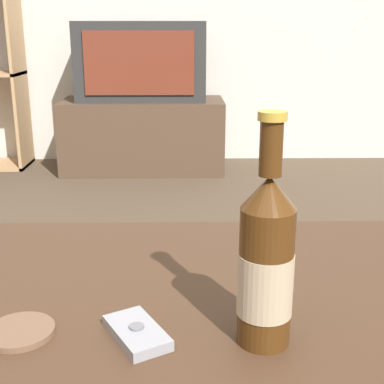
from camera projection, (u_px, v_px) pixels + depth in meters
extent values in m
cube|color=#422B1C|center=(198.00, 340.00, 0.69)|extent=(1.01, 0.78, 0.04)
cube|color=#4C3828|center=(143.00, 135.00, 3.36)|extent=(1.00, 0.46, 0.44)
cube|color=#2D2D2D|center=(141.00, 61.00, 3.23)|extent=(0.77, 0.36, 0.46)
cube|color=maroon|center=(139.00, 63.00, 3.05)|extent=(0.63, 0.01, 0.36)
cube|color=tan|center=(19.00, 74.00, 3.33)|extent=(0.02, 0.30, 1.19)
cylinder|color=#47280F|center=(265.00, 277.00, 0.63)|extent=(0.06, 0.06, 0.17)
cylinder|color=tan|center=(265.00, 284.00, 0.64)|extent=(0.07, 0.07, 0.08)
cone|color=#47280F|center=(269.00, 192.00, 0.60)|extent=(0.06, 0.06, 0.04)
cylinder|color=#47280F|center=(271.00, 149.00, 0.59)|extent=(0.03, 0.03, 0.06)
cylinder|color=#B79333|center=(273.00, 116.00, 0.58)|extent=(0.03, 0.03, 0.01)
cube|color=gray|center=(137.00, 333.00, 0.66)|extent=(0.09, 0.11, 0.01)
cylinder|color=slate|center=(137.00, 327.00, 0.66)|extent=(0.02, 0.02, 0.00)
cylinder|color=brown|center=(20.00, 332.00, 0.67)|extent=(0.09, 0.09, 0.01)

